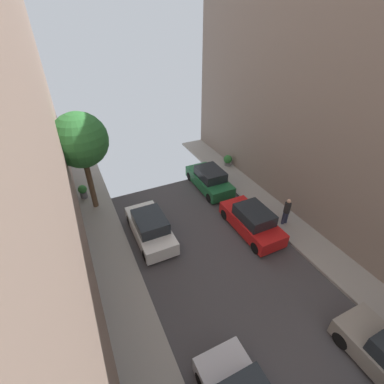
{
  "coord_description": "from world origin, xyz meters",
  "views": [
    {
      "loc": [
        -5.52,
        -0.02,
        10.73
      ],
      "look_at": [
        1.04,
        13.64,
        0.5
      ],
      "focal_mm": 25.41,
      "sensor_mm": 36.0,
      "label": 1
    }
  ],
  "objects_px": {
    "pedestrian": "(287,211)",
    "street_tree_0": "(80,141)",
    "parked_car_left_3": "(150,228)",
    "parked_car_right_3": "(252,221)",
    "parked_car_right_4": "(209,179)",
    "potted_plant_2": "(228,160)",
    "potted_plant_1": "(83,191)"
  },
  "relations": [
    {
      "from": "pedestrian",
      "to": "street_tree_0",
      "type": "xyz_separation_m",
      "value": [
        -9.81,
        6.61,
        3.58
      ]
    },
    {
      "from": "street_tree_0",
      "to": "parked_car_right_4",
      "type": "bearing_deg",
      "value": -8.3
    },
    {
      "from": "parked_car_left_3",
      "to": "parked_car_right_3",
      "type": "xyz_separation_m",
      "value": [
        5.4,
        -1.97,
        0.0
      ]
    },
    {
      "from": "pedestrian",
      "to": "potted_plant_2",
      "type": "relative_size",
      "value": 1.93
    },
    {
      "from": "parked_car_left_3",
      "to": "potted_plant_1",
      "type": "xyz_separation_m",
      "value": [
        -2.88,
        5.51,
        -0.06
      ]
    },
    {
      "from": "parked_car_right_4",
      "to": "street_tree_0",
      "type": "distance_m",
      "value": 8.75
    },
    {
      "from": "parked_car_right_3",
      "to": "potted_plant_2",
      "type": "xyz_separation_m",
      "value": [
        2.85,
        7.17,
        -0.09
      ]
    },
    {
      "from": "street_tree_0",
      "to": "potted_plant_2",
      "type": "relative_size",
      "value": 6.86
    },
    {
      "from": "parked_car_right_3",
      "to": "potted_plant_2",
      "type": "distance_m",
      "value": 7.72
    },
    {
      "from": "pedestrian",
      "to": "street_tree_0",
      "type": "distance_m",
      "value": 12.36
    },
    {
      "from": "parked_car_left_3",
      "to": "street_tree_0",
      "type": "bearing_deg",
      "value": 119.03
    },
    {
      "from": "parked_car_right_4",
      "to": "potted_plant_2",
      "type": "relative_size",
      "value": 4.72
    },
    {
      "from": "potted_plant_2",
      "to": "potted_plant_1",
      "type": "bearing_deg",
      "value": 178.4
    },
    {
      "from": "parked_car_right_4",
      "to": "street_tree_0",
      "type": "bearing_deg",
      "value": 171.7
    },
    {
      "from": "pedestrian",
      "to": "potted_plant_1",
      "type": "bearing_deg",
      "value": 142.6
    },
    {
      "from": "parked_car_right_4",
      "to": "potted_plant_1",
      "type": "height_order",
      "value": "parked_car_right_4"
    },
    {
      "from": "street_tree_0",
      "to": "potted_plant_1",
      "type": "xyz_separation_m",
      "value": [
        -0.55,
        1.3,
        -3.99
      ]
    },
    {
      "from": "parked_car_left_3",
      "to": "pedestrian",
      "type": "height_order",
      "value": "pedestrian"
    },
    {
      "from": "parked_car_left_3",
      "to": "potted_plant_2",
      "type": "distance_m",
      "value": 9.76
    },
    {
      "from": "potted_plant_1",
      "to": "parked_car_left_3",
      "type": "bearing_deg",
      "value": -62.38
    },
    {
      "from": "potted_plant_2",
      "to": "street_tree_0",
      "type": "bearing_deg",
      "value": -174.64
    },
    {
      "from": "parked_car_right_3",
      "to": "parked_car_right_4",
      "type": "bearing_deg",
      "value": 90.0
    },
    {
      "from": "pedestrian",
      "to": "potted_plant_1",
      "type": "distance_m",
      "value": 13.04
    },
    {
      "from": "parked_car_right_3",
      "to": "parked_car_left_3",
      "type": "bearing_deg",
      "value": 159.98
    },
    {
      "from": "parked_car_right_4",
      "to": "potted_plant_2",
      "type": "height_order",
      "value": "parked_car_right_4"
    },
    {
      "from": "parked_car_right_3",
      "to": "pedestrian",
      "type": "bearing_deg",
      "value": -11.89
    },
    {
      "from": "parked_car_right_3",
      "to": "parked_car_right_4",
      "type": "relative_size",
      "value": 1.0
    },
    {
      "from": "parked_car_right_3",
      "to": "pedestrian",
      "type": "distance_m",
      "value": 2.15
    },
    {
      "from": "pedestrian",
      "to": "street_tree_0",
      "type": "bearing_deg",
      "value": 146.01
    },
    {
      "from": "pedestrian",
      "to": "parked_car_right_4",
      "type": "bearing_deg",
      "value": 110.69
    },
    {
      "from": "potted_plant_1",
      "to": "potted_plant_2",
      "type": "distance_m",
      "value": 11.14
    },
    {
      "from": "parked_car_right_4",
      "to": "potted_plant_1",
      "type": "xyz_separation_m",
      "value": [
        -8.28,
        2.43,
        -0.06
      ]
    }
  ]
}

